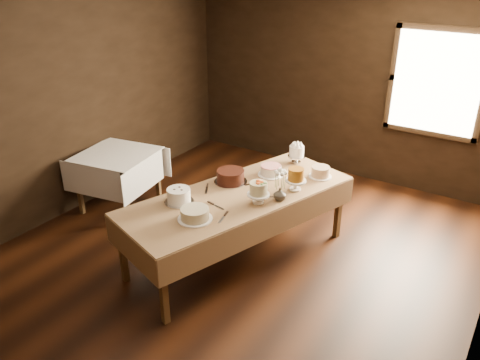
% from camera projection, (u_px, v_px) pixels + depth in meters
% --- Properties ---
extents(floor, '(5.00, 6.00, 0.01)m').
position_uv_depth(floor, '(230.00, 262.00, 5.43)').
color(floor, black).
rests_on(floor, ground).
extents(wall_back, '(5.00, 0.02, 2.80)m').
position_uv_depth(wall_back, '(344.00, 84.00, 7.09)').
color(wall_back, black).
rests_on(wall_back, ground).
extents(wall_left, '(0.02, 6.00, 2.80)m').
position_uv_depth(wall_left, '(65.00, 107.00, 6.05)').
color(wall_left, black).
rests_on(wall_left, ground).
extents(window, '(1.10, 0.05, 1.30)m').
position_uv_depth(window, '(437.00, 83.00, 6.32)').
color(window, '#FFEABF').
rests_on(window, wall_back).
extents(display_table, '(1.77, 2.79, 0.81)m').
position_uv_depth(display_table, '(238.00, 199.00, 5.21)').
color(display_table, '#452E17').
rests_on(display_table, ground).
extents(side_table, '(1.06, 1.06, 0.78)m').
position_uv_depth(side_table, '(117.00, 160.00, 6.33)').
color(side_table, '#452E17').
rests_on(side_table, ground).
extents(cake_meringue, '(0.22, 0.22, 0.23)m').
position_uv_depth(cake_meringue, '(296.00, 155.00, 5.91)').
color(cake_meringue, silver).
rests_on(cake_meringue, display_table).
extents(cake_speckled, '(0.29, 0.29, 0.13)m').
position_uv_depth(cake_speckled, '(320.00, 172.00, 5.56)').
color(cake_speckled, white).
rests_on(cake_speckled, display_table).
extents(cake_lattice, '(0.32, 0.32, 0.11)m').
position_uv_depth(cake_lattice, '(271.00, 171.00, 5.60)').
color(cake_lattice, white).
rests_on(cake_lattice, display_table).
extents(cake_caramel, '(0.25, 0.25, 0.27)m').
position_uv_depth(cake_caramel, '(296.00, 180.00, 5.23)').
color(cake_caramel, white).
rests_on(cake_caramel, display_table).
extents(cake_chocolate, '(0.38, 0.38, 0.14)m').
position_uv_depth(cake_chocolate, '(231.00, 177.00, 5.42)').
color(cake_chocolate, silver).
rests_on(cake_chocolate, display_table).
extents(cake_flowers, '(0.24, 0.24, 0.24)m').
position_uv_depth(cake_flowers, '(258.00, 194.00, 4.96)').
color(cake_flowers, white).
rests_on(cake_flowers, display_table).
extents(cake_swirl, '(0.34, 0.34, 0.16)m').
position_uv_depth(cake_swirl, '(179.00, 196.00, 4.98)').
color(cake_swirl, silver).
rests_on(cake_swirl, display_table).
extents(cake_cream, '(0.39, 0.39, 0.12)m').
position_uv_depth(cake_cream, '(195.00, 214.00, 4.68)').
color(cake_cream, white).
rests_on(cake_cream, display_table).
extents(cake_server_a, '(0.24, 0.07, 0.01)m').
position_uv_depth(cake_server_a, '(219.00, 207.00, 4.92)').
color(cake_server_a, silver).
rests_on(cake_server_a, display_table).
extents(cake_server_b, '(0.08, 0.24, 0.01)m').
position_uv_depth(cake_server_b, '(222.00, 219.00, 4.69)').
color(cake_server_b, silver).
rests_on(cake_server_b, display_table).
extents(cake_server_c, '(0.14, 0.22, 0.01)m').
position_uv_depth(cake_server_c, '(253.00, 183.00, 5.42)').
color(cake_server_c, silver).
rests_on(cake_server_c, display_table).
extents(cake_server_d, '(0.22, 0.15, 0.01)m').
position_uv_depth(cake_server_d, '(276.00, 197.00, 5.12)').
color(cake_server_d, silver).
rests_on(cake_server_d, display_table).
extents(cake_server_e, '(0.15, 0.22, 0.01)m').
position_uv_depth(cake_server_e, '(206.00, 191.00, 5.26)').
color(cake_server_e, silver).
rests_on(cake_server_e, display_table).
extents(flower_vase, '(0.15, 0.15, 0.14)m').
position_uv_depth(flower_vase, '(280.00, 194.00, 5.04)').
color(flower_vase, '#2D2823').
rests_on(flower_vase, display_table).
extents(flower_bouquet, '(0.14, 0.14, 0.20)m').
position_uv_depth(flower_bouquet, '(280.00, 178.00, 4.95)').
color(flower_bouquet, white).
rests_on(flower_bouquet, flower_vase).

